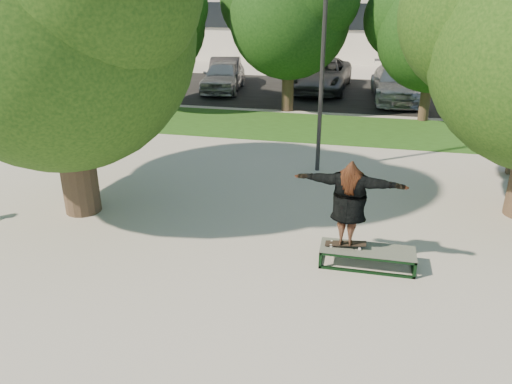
% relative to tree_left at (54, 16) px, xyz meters
% --- Properties ---
extents(ground, '(120.00, 120.00, 0.00)m').
position_rel_tree_left_xyz_m(ground, '(4.29, -1.09, -4.42)').
color(ground, '#A4A097').
rests_on(ground, ground).
extents(grass_strip, '(30.00, 4.00, 0.02)m').
position_rel_tree_left_xyz_m(grass_strip, '(5.29, 8.41, -4.41)').
color(grass_strip, '#204413').
rests_on(grass_strip, ground).
extents(asphalt_strip, '(40.00, 8.00, 0.01)m').
position_rel_tree_left_xyz_m(asphalt_strip, '(4.29, 14.91, -4.42)').
color(asphalt_strip, black).
rests_on(asphalt_strip, ground).
extents(tree_left, '(6.96, 5.95, 7.12)m').
position_rel_tree_left_xyz_m(tree_left, '(0.00, 0.00, 0.00)').
color(tree_left, '#38281E').
rests_on(tree_left, ground).
extents(bg_tree_left, '(5.28, 4.51, 5.77)m').
position_rel_tree_left_xyz_m(bg_tree_left, '(-2.28, 9.98, -0.69)').
color(bg_tree_left, '#38281E').
rests_on(bg_tree_left, ground).
extents(bg_tree_mid, '(5.76, 4.92, 6.24)m').
position_rel_tree_left_xyz_m(bg_tree_mid, '(3.22, 10.98, -0.41)').
color(bg_tree_mid, '#38281E').
rests_on(bg_tree_mid, ground).
extents(bg_tree_right, '(5.04, 4.31, 5.43)m').
position_rel_tree_left_xyz_m(bg_tree_right, '(8.73, 10.47, -0.93)').
color(bg_tree_right, '#38281E').
rests_on(bg_tree_right, ground).
extents(lamppost, '(0.25, 0.15, 6.11)m').
position_rel_tree_left_xyz_m(lamppost, '(5.29, 3.91, -1.27)').
color(lamppost, '#2D2D30').
rests_on(lamppost, ground).
extents(grind_box, '(1.80, 0.60, 0.38)m').
position_rel_tree_left_xyz_m(grind_box, '(6.78, -1.22, -4.23)').
color(grind_box, black).
rests_on(grind_box, ground).
extents(skater_rig, '(2.11, 0.76, 1.76)m').
position_rel_tree_left_xyz_m(skater_rig, '(6.35, -1.22, -3.13)').
color(skater_rig, white).
rests_on(skater_rig, grind_box).
extents(car_silver_a, '(2.19, 4.56, 1.50)m').
position_rel_tree_left_xyz_m(car_silver_a, '(-0.48, 14.27, -3.67)').
color(car_silver_a, '#AEAEB3').
rests_on(car_silver_a, asphalt_strip).
extents(car_dark, '(2.34, 4.52, 1.42)m').
position_rel_tree_left_xyz_m(car_dark, '(-0.71, 15.41, -3.71)').
color(car_dark, black).
rests_on(car_dark, asphalt_strip).
extents(car_grey, '(2.86, 5.73, 1.56)m').
position_rel_tree_left_xyz_m(car_grey, '(4.28, 15.41, -3.64)').
color(car_grey, '#56555A').
rests_on(car_grey, asphalt_strip).
extents(car_silver_b, '(2.49, 5.43, 1.54)m').
position_rel_tree_left_xyz_m(car_silver_b, '(7.88, 14.01, -3.65)').
color(car_silver_b, silver).
rests_on(car_silver_b, asphalt_strip).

